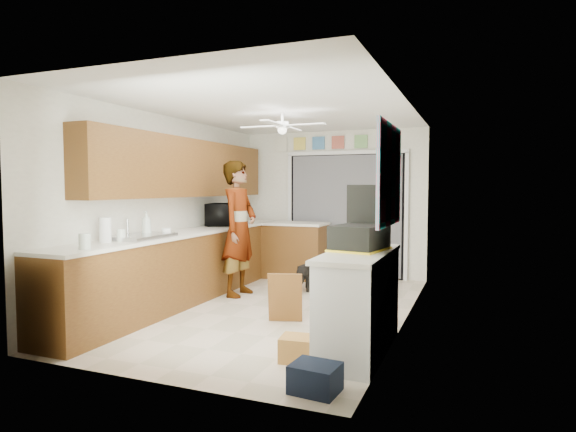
% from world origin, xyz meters
% --- Properties ---
extents(floor, '(5.00, 5.00, 0.00)m').
position_xyz_m(floor, '(0.00, 0.00, 0.00)').
color(floor, beige).
rests_on(floor, ground).
extents(ceiling, '(5.00, 5.00, 0.00)m').
position_xyz_m(ceiling, '(0.00, 0.00, 2.50)').
color(ceiling, white).
rests_on(ceiling, ground).
extents(wall_back, '(3.20, 0.00, 3.20)m').
position_xyz_m(wall_back, '(0.00, 2.50, 1.25)').
color(wall_back, white).
rests_on(wall_back, ground).
extents(wall_front, '(3.20, 0.00, 3.20)m').
position_xyz_m(wall_front, '(0.00, -2.50, 1.25)').
color(wall_front, white).
rests_on(wall_front, ground).
extents(wall_left, '(0.00, 5.00, 5.00)m').
position_xyz_m(wall_left, '(-1.60, 0.00, 1.25)').
color(wall_left, white).
rests_on(wall_left, ground).
extents(wall_right, '(0.00, 5.00, 5.00)m').
position_xyz_m(wall_right, '(1.60, 0.00, 1.25)').
color(wall_right, white).
rests_on(wall_right, ground).
extents(left_base_cabinets, '(0.60, 4.80, 0.90)m').
position_xyz_m(left_base_cabinets, '(-1.30, 0.00, 0.45)').
color(left_base_cabinets, brown).
rests_on(left_base_cabinets, floor).
extents(left_countertop, '(0.62, 4.80, 0.04)m').
position_xyz_m(left_countertop, '(-1.29, 0.00, 0.92)').
color(left_countertop, white).
rests_on(left_countertop, left_base_cabinets).
extents(upper_cabinets, '(0.32, 4.00, 0.80)m').
position_xyz_m(upper_cabinets, '(-1.44, 0.20, 1.80)').
color(upper_cabinets, brown).
rests_on(upper_cabinets, wall_left).
extents(sink_basin, '(0.50, 0.76, 0.06)m').
position_xyz_m(sink_basin, '(-1.29, -1.00, 0.95)').
color(sink_basin, silver).
rests_on(sink_basin, left_countertop).
extents(faucet, '(0.03, 0.03, 0.22)m').
position_xyz_m(faucet, '(-1.48, -1.00, 1.05)').
color(faucet, silver).
rests_on(faucet, left_countertop).
extents(peninsula_base, '(1.00, 0.60, 0.90)m').
position_xyz_m(peninsula_base, '(-0.50, 2.00, 0.45)').
color(peninsula_base, brown).
rests_on(peninsula_base, floor).
extents(peninsula_top, '(1.04, 0.64, 0.04)m').
position_xyz_m(peninsula_top, '(-0.50, 2.00, 0.92)').
color(peninsula_top, white).
rests_on(peninsula_top, peninsula_base).
extents(back_opening_recess, '(2.00, 0.06, 2.10)m').
position_xyz_m(back_opening_recess, '(0.25, 2.47, 1.05)').
color(back_opening_recess, black).
rests_on(back_opening_recess, wall_back).
extents(curtain_panel, '(1.90, 0.03, 2.05)m').
position_xyz_m(curtain_panel, '(0.25, 2.43, 1.05)').
color(curtain_panel, slate).
rests_on(curtain_panel, wall_back).
extents(door_trim_left, '(0.06, 0.04, 2.10)m').
position_xyz_m(door_trim_left, '(-0.77, 2.44, 1.05)').
color(door_trim_left, white).
rests_on(door_trim_left, wall_back).
extents(door_trim_right, '(0.06, 0.04, 2.10)m').
position_xyz_m(door_trim_right, '(1.27, 2.44, 1.05)').
color(door_trim_right, white).
rests_on(door_trim_right, wall_back).
extents(door_trim_head, '(2.10, 0.04, 0.06)m').
position_xyz_m(door_trim_head, '(0.25, 2.44, 2.12)').
color(door_trim_head, white).
rests_on(door_trim_head, wall_back).
extents(header_frame_0, '(0.22, 0.02, 0.22)m').
position_xyz_m(header_frame_0, '(-0.60, 2.47, 2.30)').
color(header_frame_0, '#E7CF4D').
rests_on(header_frame_0, wall_back).
extents(header_frame_1, '(0.22, 0.02, 0.22)m').
position_xyz_m(header_frame_1, '(-0.25, 2.47, 2.30)').
color(header_frame_1, '#467FBA').
rests_on(header_frame_1, wall_back).
extents(header_frame_2, '(0.22, 0.02, 0.22)m').
position_xyz_m(header_frame_2, '(0.10, 2.47, 2.30)').
color(header_frame_2, '#BA5545').
rests_on(header_frame_2, wall_back).
extents(header_frame_3, '(0.22, 0.02, 0.22)m').
position_xyz_m(header_frame_3, '(0.50, 2.47, 2.30)').
color(header_frame_3, '#78B165').
rests_on(header_frame_3, wall_back).
extents(header_frame_4, '(0.22, 0.02, 0.22)m').
position_xyz_m(header_frame_4, '(0.90, 2.47, 2.30)').
color(header_frame_4, beige).
rests_on(header_frame_4, wall_back).
extents(route66_sign, '(0.22, 0.02, 0.26)m').
position_xyz_m(route66_sign, '(-0.95, 2.47, 2.30)').
color(route66_sign, silver).
rests_on(route66_sign, wall_back).
extents(right_counter_base, '(0.50, 1.40, 0.90)m').
position_xyz_m(right_counter_base, '(1.35, -1.20, 0.45)').
color(right_counter_base, white).
rests_on(right_counter_base, floor).
extents(right_counter_top, '(0.54, 1.44, 0.04)m').
position_xyz_m(right_counter_top, '(1.34, -1.20, 0.92)').
color(right_counter_top, white).
rests_on(right_counter_top, right_counter_base).
extents(abstract_painting, '(0.03, 1.15, 0.95)m').
position_xyz_m(abstract_painting, '(1.58, -1.00, 1.65)').
color(abstract_painting, '#FF5D91').
rests_on(abstract_painting, wall_right).
extents(ceiling_fan, '(1.14, 1.14, 0.24)m').
position_xyz_m(ceiling_fan, '(0.00, 0.20, 2.32)').
color(ceiling_fan, white).
rests_on(ceiling_fan, ceiling).
extents(microwave, '(0.58, 0.71, 0.34)m').
position_xyz_m(microwave, '(-1.32, 0.99, 1.11)').
color(microwave, black).
rests_on(microwave, left_countertop).
extents(soap_bottle, '(0.14, 0.14, 0.31)m').
position_xyz_m(soap_bottle, '(-1.37, -0.80, 1.09)').
color(soap_bottle, silver).
rests_on(soap_bottle, left_countertop).
extents(cup, '(0.13, 0.13, 0.09)m').
position_xyz_m(cup, '(-1.20, -0.63, 0.99)').
color(cup, white).
rests_on(cup, left_countertop).
extents(jar_a, '(0.12, 0.12, 0.15)m').
position_xyz_m(jar_a, '(-1.15, -2.01, 1.02)').
color(jar_a, silver).
rests_on(jar_a, left_countertop).
extents(jar_b, '(0.11, 0.11, 0.14)m').
position_xyz_m(jar_b, '(-1.28, -1.35, 1.01)').
color(jar_b, silver).
rests_on(jar_b, left_countertop).
extents(paper_towel_roll, '(0.16, 0.16, 0.27)m').
position_xyz_m(paper_towel_roll, '(-1.38, -1.48, 1.08)').
color(paper_towel_roll, white).
rests_on(paper_towel_roll, left_countertop).
extents(suitcase, '(0.51, 0.62, 0.24)m').
position_xyz_m(suitcase, '(1.32, -1.09, 1.06)').
color(suitcase, black).
rests_on(suitcase, right_counter_top).
extents(suitcase_rim, '(0.53, 0.65, 0.02)m').
position_xyz_m(suitcase_rim, '(1.32, -1.09, 0.95)').
color(suitcase_rim, yellow).
rests_on(suitcase_rim, suitcase).
extents(suitcase_lid, '(0.42, 0.10, 0.50)m').
position_xyz_m(suitcase_lid, '(1.32, -0.80, 1.31)').
color(suitcase_lid, black).
rests_on(suitcase_lid, suitcase).
extents(cardboard_box, '(0.38, 0.30, 0.22)m').
position_xyz_m(cardboard_box, '(0.93, -1.64, 0.11)').
color(cardboard_box, '#B58138').
rests_on(cardboard_box, floor).
extents(navy_crate, '(0.38, 0.32, 0.21)m').
position_xyz_m(navy_crate, '(1.25, -2.20, 0.11)').
color(navy_crate, black).
rests_on(navy_crate, floor).
extents(cabinet_door_panel, '(0.41, 0.26, 0.57)m').
position_xyz_m(cabinet_door_panel, '(0.35, -0.58, 0.29)').
color(cabinet_door_panel, brown).
rests_on(cabinet_door_panel, floor).
extents(man, '(0.46, 0.70, 1.91)m').
position_xyz_m(man, '(-0.78, 0.49, 0.95)').
color(man, white).
rests_on(man, floor).
extents(dog, '(0.28, 0.56, 0.43)m').
position_xyz_m(dog, '(0.01, 1.16, 0.21)').
color(dog, black).
rests_on(dog, floor).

